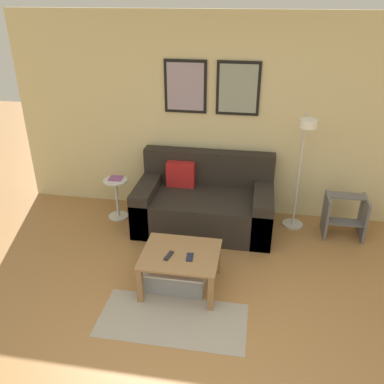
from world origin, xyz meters
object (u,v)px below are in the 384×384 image
object	(u,v)px
book_stack	(115,179)
floor_lamp	(302,159)
remote_control	(169,256)
coffee_table	(181,260)
storage_bin	(176,275)
couch	(204,204)
step_stool	(344,215)
side_table	(117,195)
cell_phone	(190,257)

from	to	relation	value
book_stack	floor_lamp	bearing A→B (deg)	0.26
remote_control	coffee_table	bearing A→B (deg)	47.96
remote_control	storage_bin	bearing A→B (deg)	70.68
couch	remote_control	world-z (taller)	couch
couch	step_stool	bearing A→B (deg)	1.31
coffee_table	side_table	xyz separation A→B (m)	(-1.10, 1.26, -0.00)
floor_lamp	book_stack	bearing A→B (deg)	-179.74
side_table	cell_phone	bearing A→B (deg)	-47.47
couch	floor_lamp	xyz separation A→B (m)	(1.14, 0.02, 0.68)
book_stack	remote_control	xyz separation A→B (m)	(1.00, -1.33, -0.14)
floor_lamp	side_table	world-z (taller)	floor_lamp
floor_lamp	remote_control	size ratio (longest dim) A/B	9.96
couch	floor_lamp	distance (m)	1.32
coffee_table	remote_control	world-z (taller)	remote_control
cell_phone	book_stack	bearing A→B (deg)	128.27
remote_control	step_stool	world-z (taller)	step_stool
remote_control	step_stool	xyz separation A→B (m)	(1.89, 1.36, -0.13)
cell_phone	couch	bearing A→B (deg)	87.44
couch	coffee_table	size ratio (longest dim) A/B	2.20
floor_lamp	cell_phone	bearing A→B (deg)	-129.66
step_stool	storage_bin	bearing A→B (deg)	-145.07
side_table	cell_phone	xyz separation A→B (m)	(1.21, -1.32, 0.08)
cell_phone	storage_bin	bearing A→B (deg)	152.19
floor_lamp	cell_phone	size ratio (longest dim) A/B	10.67
storage_bin	step_stool	world-z (taller)	step_stool
floor_lamp	book_stack	xyz separation A→B (m)	(-2.30, -0.01, -0.42)
cell_phone	step_stool	size ratio (longest dim) A/B	0.27
floor_lamp	step_stool	bearing A→B (deg)	2.35
couch	cell_phone	world-z (taller)	couch
book_stack	coffee_table	bearing A→B (deg)	-48.82
side_table	step_stool	bearing A→B (deg)	0.59
storage_bin	side_table	world-z (taller)	side_table
couch	storage_bin	xyz separation A→B (m)	(-0.11, -1.24, -0.19)
coffee_table	storage_bin	size ratio (longest dim) A/B	1.24
storage_bin	book_stack	size ratio (longest dim) A/B	3.08
step_stool	floor_lamp	bearing A→B (deg)	-177.65
coffee_table	step_stool	bearing A→B (deg)	35.94
floor_lamp	side_table	size ratio (longest dim) A/B	2.75
couch	book_stack	world-z (taller)	couch
remote_control	step_stool	bearing A→B (deg)	49.09
cell_phone	coffee_table	bearing A→B (deg)	148.70
book_stack	couch	bearing A→B (deg)	-0.23
couch	remote_control	size ratio (longest dim) A/B	11.25
coffee_table	book_stack	bearing A→B (deg)	131.18
floor_lamp	step_stool	size ratio (longest dim) A/B	2.86
storage_bin	floor_lamp	bearing A→B (deg)	45.17
floor_lamp	couch	bearing A→B (deg)	-179.23
floor_lamp	book_stack	world-z (taller)	floor_lamp
coffee_table	step_stool	distance (m)	2.20
storage_bin	book_stack	xyz separation A→B (m)	(-1.05, 1.24, 0.44)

